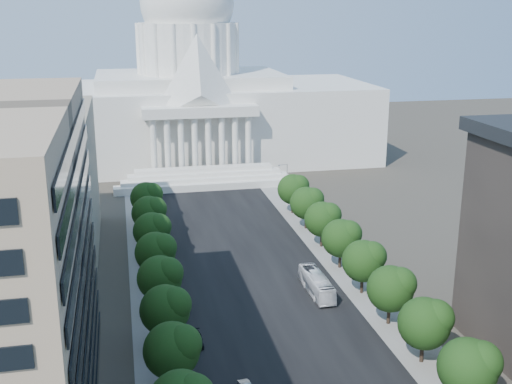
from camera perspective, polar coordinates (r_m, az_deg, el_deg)
road_asphalt at (r=130.09m, az=-1.00°, el=-6.36°), size 30.00×260.00×0.01m
sidewalk_left at (r=128.13m, az=-9.43°, el=-6.94°), size 8.00×260.00×0.02m
sidewalk_right at (r=134.72m, az=7.00°, el=-5.67°), size 8.00×260.00×0.02m
capitol at (r=216.22m, az=-5.89°, el=8.11°), size 120.00×56.00×73.00m
tree_l_d at (r=87.45m, az=-7.28°, el=-13.65°), size 7.79×7.60×9.97m
tree_l_e at (r=98.04m, az=-7.90°, el=-10.22°), size 7.79×7.60×9.97m
tree_l_f at (r=108.93m, az=-8.38°, el=-7.46°), size 7.79×7.60×9.97m
tree_l_g at (r=120.03m, az=-8.78°, el=-5.21°), size 7.79×7.60×9.97m
tree_l_h at (r=131.29m, az=-9.10°, el=-3.34°), size 7.79×7.60×9.97m
tree_l_i at (r=142.66m, az=-9.38°, el=-1.77°), size 7.79×7.60×9.97m
tree_l_j at (r=154.14m, az=-9.61°, el=-0.43°), size 7.79×7.60×9.97m
tree_r_c at (r=87.38m, az=18.57°, el=-14.46°), size 7.79×7.60×9.97m
tree_r_d at (r=96.50m, az=14.97°, el=-11.09°), size 7.79×7.60×9.97m
tree_r_e at (r=106.19m, az=12.06°, el=-8.29°), size 7.79×7.60×9.97m
tree_r_f at (r=116.32m, az=9.69°, el=-5.96°), size 7.79×7.60×9.97m
tree_r_g at (r=126.77m, az=7.71°, el=-3.99°), size 7.79×7.60×9.97m
tree_r_h at (r=137.48m, az=6.05°, el=-2.32°), size 7.79×7.60×9.97m
tree_r_i at (r=148.38m, az=4.63°, el=-0.90°), size 7.79×7.60×9.97m
tree_r_j at (r=159.45m, az=3.41°, el=0.33°), size 7.79×7.60×9.97m
streetlight_b at (r=87.85m, az=19.72°, el=-14.87°), size 2.61×0.44×9.00m
streetlight_c at (r=107.23m, az=12.77°, el=-8.46°), size 2.61×0.44×9.00m
streetlight_d at (r=128.55m, az=8.18°, el=-4.02°), size 2.61×0.44×9.00m
streetlight_e at (r=151.01m, az=4.96°, el=-0.85°), size 2.61×0.44×9.00m
streetlight_f at (r=174.17m, az=2.59°, el=1.49°), size 2.61×0.44×9.00m
car_dark_b at (r=101.05m, az=-5.36°, el=-12.95°), size 2.04×4.94×1.43m
city_bus at (r=116.94m, az=5.41°, el=-8.13°), size 3.23×13.14×3.65m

